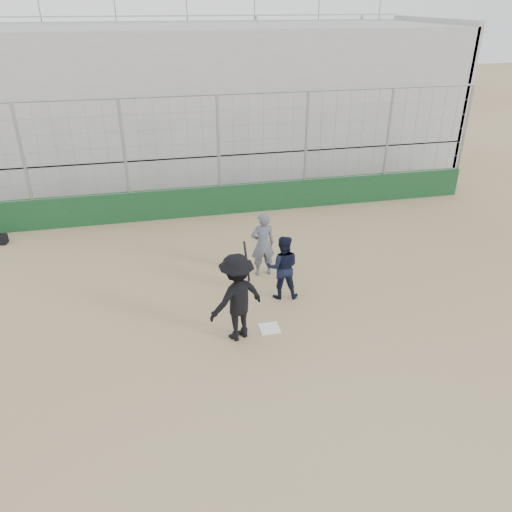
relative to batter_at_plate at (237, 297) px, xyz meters
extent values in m
plane|color=olive|center=(0.76, 0.11, -1.01)|extent=(90.00, 90.00, 0.00)
cube|color=white|center=(0.76, 0.11, -0.99)|extent=(0.44, 0.44, 0.02)
cube|color=#11351A|center=(0.76, 7.11, -0.51)|extent=(18.00, 0.25, 1.00)
cylinder|color=gray|center=(0.76, 7.11, 0.99)|extent=(0.10, 0.10, 4.00)
cylinder|color=gray|center=(9.76, 7.11, 0.99)|extent=(0.10, 0.10, 4.00)
cylinder|color=gray|center=(0.76, 7.11, 2.99)|extent=(18.00, 0.07, 0.07)
cube|color=#959595|center=(0.76, 12.06, -0.21)|extent=(20.00, 6.70, 1.60)
cube|color=#959595|center=(0.76, 12.06, 2.69)|extent=(20.00, 6.70, 4.20)
cube|color=#959595|center=(10.76, 12.06, 1.89)|extent=(0.25, 6.70, 6.10)
imported|color=black|center=(0.00, 0.00, 0.00)|extent=(1.49, 1.22, 2.01)
cylinder|color=black|center=(0.25, 0.15, 0.77)|extent=(0.07, 0.57, 0.71)
imported|color=black|center=(1.38, 1.35, -0.46)|extent=(0.93, 0.79, 1.10)
sphere|color=maroon|center=(1.38, 1.35, -0.01)|extent=(0.28, 0.28, 0.28)
imported|color=#4B525F|center=(1.19, 2.62, -0.20)|extent=(0.67, 0.46, 1.61)
camera|label=1|loc=(-1.57, -8.87, 5.65)|focal=35.00mm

